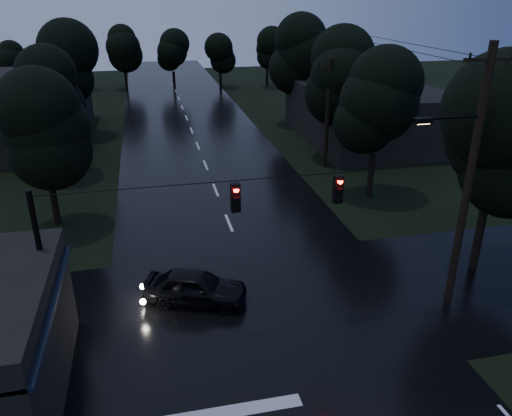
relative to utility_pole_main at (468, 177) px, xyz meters
name	(u,v)px	position (x,y,z in m)	size (l,w,h in m)	color
main_road	(206,165)	(-7.41, 19.00, -5.26)	(12.00, 120.00, 0.02)	black
cross_street	(263,307)	(-7.41, 1.00, -5.26)	(60.00, 9.00, 0.02)	black
building_far_right	(367,113)	(6.59, 23.00, -3.06)	(10.00, 14.00, 4.40)	black
building_far_left	(20,110)	(-21.41, 29.00, -2.76)	(10.00, 16.00, 5.00)	black
utility_pole_main	(468,177)	(0.00, 0.00, 0.00)	(3.50, 0.30, 10.00)	black
utility_pole_far	(328,112)	(0.89, 17.00, -1.38)	(2.00, 0.30, 7.50)	black
anchor_pole_left	(45,277)	(-14.91, 0.00, -2.26)	(0.18, 0.18, 6.00)	black
span_signals	(287,192)	(-6.85, -0.01, -0.01)	(15.00, 0.37, 1.12)	black
tree_corner_near	(498,139)	(2.59, 2.00, 0.74)	(4.48, 4.48, 9.44)	black
tree_left_a	(41,128)	(-16.41, 11.00, -0.02)	(3.92, 3.92, 8.26)	black
tree_left_b	(52,92)	(-17.01, 19.00, 0.36)	(4.20, 4.20, 8.85)	black
tree_left_c	(62,65)	(-17.61, 29.00, 0.74)	(4.48, 4.48, 9.44)	black
tree_right_a	(378,104)	(1.59, 11.00, 0.36)	(4.20, 4.20, 8.85)	black
tree_right_b	(337,76)	(2.19, 19.00, 0.74)	(4.48, 4.48, 9.44)	black
tree_right_c	(303,54)	(2.79, 29.00, 1.11)	(4.76, 4.76, 10.03)	black
car	(196,287)	(-9.93, 1.98, -4.57)	(1.64, 4.07, 1.39)	black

